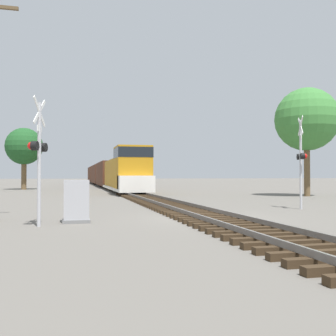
{
  "coord_description": "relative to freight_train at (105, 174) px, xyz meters",
  "views": [
    {
      "loc": [
        -4.99,
        -14.45,
        1.66
      ],
      "look_at": [
        0.26,
        7.04,
        2.08
      ],
      "focal_mm": 42.0,
      "sensor_mm": 36.0,
      "label": 1
    }
  ],
  "objects": [
    {
      "name": "ground_plane",
      "position": [
        0.0,
        -48.51,
        -1.84
      ],
      "size": [
        400.0,
        400.0,
        0.0
      ],
      "primitive_type": "plane",
      "color": "#666059"
    },
    {
      "name": "rail_track_bed",
      "position": [
        0.0,
        -48.51,
        -1.7
      ],
      "size": [
        2.6,
        160.0,
        0.31
      ],
      "color": "#382819",
      "rests_on": "ground"
    },
    {
      "name": "freight_train",
      "position": [
        0.0,
        0.0,
        0.0
      ],
      "size": [
        2.9,
        66.12,
        4.14
      ],
      "color": "#B77A14",
      "rests_on": "ground"
    },
    {
      "name": "crossing_signal_near",
      "position": [
        -6.06,
        -49.57,
        0.59
      ],
      "size": [
        0.58,
        1.0,
        4.2
      ],
      "rotation": [
        0.0,
        0.0,
        -1.9
      ],
      "color": "#B7B7BC",
      "rests_on": "ground"
    },
    {
      "name": "crossing_signal_far",
      "position": [
        6.02,
        -45.69,
        0.68
      ],
      "size": [
        0.58,
        1.0,
        4.58
      ],
      "rotation": [
        0.0,
        0.0,
        1.24
      ],
      "color": "#B7B7BC",
      "rests_on": "ground"
    },
    {
      "name": "relay_cabinet",
      "position": [
        -4.84,
        -48.76,
        -1.1
      ],
      "size": [
        0.95,
        0.71,
        1.5
      ],
      "color": "slate",
      "rests_on": "ground"
    },
    {
      "name": "tree_far_right",
      "position": [
        13.3,
        -35.07,
        4.3
      ],
      "size": [
        5.05,
        5.05,
        8.7
      ],
      "color": "brown",
      "rests_on": "ground"
    },
    {
      "name": "tree_mid_background",
      "position": [
        -10.54,
        -13.93,
        3.23
      ],
      "size": [
        4.34,
        4.34,
        7.29
      ],
      "color": "brown",
      "rests_on": "ground"
    }
  ]
}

